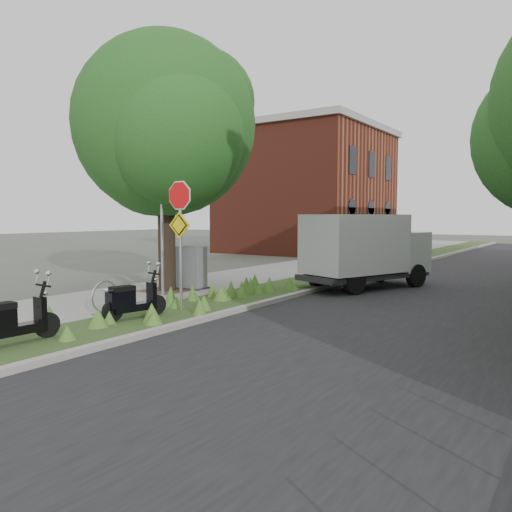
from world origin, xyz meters
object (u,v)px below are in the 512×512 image
at_px(scooter_far, 128,303).
at_px(box_truck, 364,247).
at_px(sign_assembly, 180,218).
at_px(utility_cabinet, 191,268).
at_px(scooter_near, 7,325).

height_order(scooter_far, box_truck, box_truck).
bearing_deg(box_truck, scooter_far, -105.02).
distance_m(sign_assembly, scooter_far, 2.32).
bearing_deg(sign_assembly, scooter_far, -102.16).
bearing_deg(utility_cabinet, sign_assembly, -52.12).
bearing_deg(sign_assembly, scooter_near, -94.07).
xyz_separation_m(sign_assembly, scooter_near, (-0.29, -4.10, -1.83)).
bearing_deg(sign_assembly, box_truck, 74.41).
bearing_deg(scooter_far, scooter_near, -89.95).
height_order(sign_assembly, utility_cabinet, sign_assembly).
height_order(scooter_near, scooter_far, scooter_near).
relative_size(sign_assembly, scooter_far, 2.08).
height_order(scooter_near, box_truck, box_truck).
relative_size(sign_assembly, scooter_near, 2.00).
distance_m(sign_assembly, utility_cabinet, 4.02).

